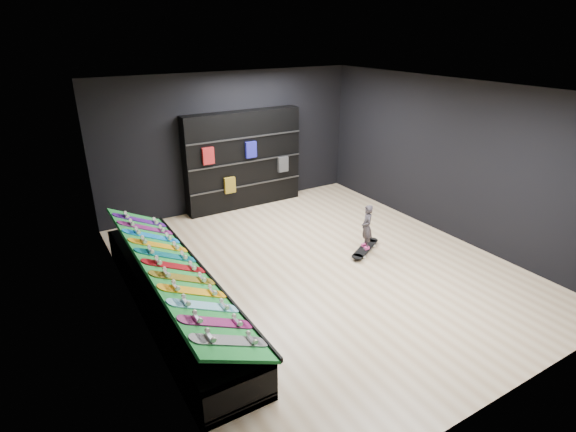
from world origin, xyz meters
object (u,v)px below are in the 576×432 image
back_shelving (243,160)px  floor_skateboard (365,250)px  child (366,235)px  display_rack (174,297)px

back_shelving → floor_skateboard: size_ratio=2.78×
child → display_rack: bearing=-63.9°
display_rack → back_shelving: size_ratio=1.65×
display_rack → child: size_ratio=8.99×
display_rack → back_shelving: bearing=50.4°
display_rack → back_shelving: back_shelving is taller
floor_skateboard → child: child is taller
back_shelving → child: back_shelving is taller
back_shelving → floor_skateboard: back_shelving is taller
display_rack → floor_skateboard: 3.62m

